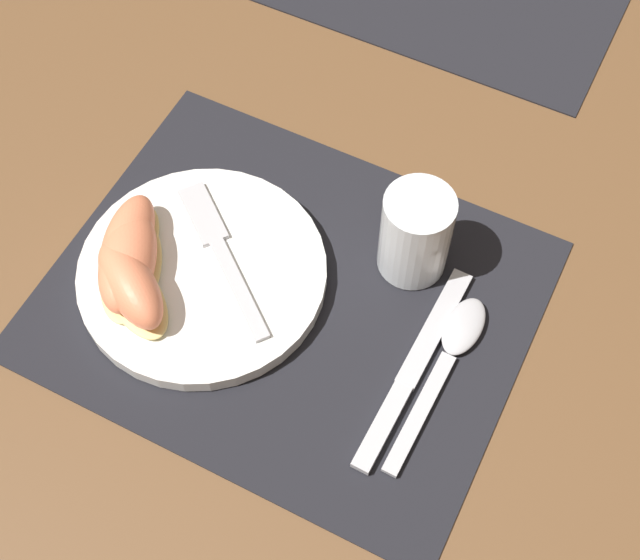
{
  "coord_description": "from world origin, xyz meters",
  "views": [
    {
      "loc": [
        0.21,
        -0.35,
        0.73
      ],
      "look_at": [
        0.02,
        0.02,
        0.02
      ],
      "focal_mm": 50.0,
      "sensor_mm": 36.0,
      "label": 1
    }
  ],
  "objects_px": {
    "citrus_wedge_0": "(128,241)",
    "citrus_wedge_1": "(129,262)",
    "fork": "(219,248)",
    "knife": "(412,371)",
    "citrus_wedge_2": "(131,286)",
    "juice_glass": "(415,237)",
    "plate": "(203,273)",
    "spoon": "(452,349)"
  },
  "relations": [
    {
      "from": "plate",
      "to": "juice_glass",
      "type": "distance_m",
      "value": 0.2
    },
    {
      "from": "fork",
      "to": "citrus_wedge_0",
      "type": "xyz_separation_m",
      "value": [
        -0.07,
        -0.04,
        0.01
      ]
    },
    {
      "from": "knife",
      "to": "fork",
      "type": "bearing_deg",
      "value": 172.62
    },
    {
      "from": "spoon",
      "to": "fork",
      "type": "xyz_separation_m",
      "value": [
        -0.23,
        -0.01,
        0.01
      ]
    },
    {
      "from": "juice_glass",
      "to": "spoon",
      "type": "bearing_deg",
      "value": -44.8
    },
    {
      "from": "spoon",
      "to": "citrus_wedge_1",
      "type": "distance_m",
      "value": 0.3
    },
    {
      "from": "plate",
      "to": "fork",
      "type": "bearing_deg",
      "value": 81.49
    },
    {
      "from": "juice_glass",
      "to": "knife",
      "type": "bearing_deg",
      "value": -66.02
    },
    {
      "from": "juice_glass",
      "to": "fork",
      "type": "height_order",
      "value": "juice_glass"
    },
    {
      "from": "citrus_wedge_0",
      "to": "citrus_wedge_1",
      "type": "height_order",
      "value": "citrus_wedge_1"
    },
    {
      "from": "citrus_wedge_2",
      "to": "juice_glass",
      "type": "bearing_deg",
      "value": 37.41
    },
    {
      "from": "plate",
      "to": "citrus_wedge_1",
      "type": "xyz_separation_m",
      "value": [
        -0.06,
        -0.03,
        0.03
      ]
    },
    {
      "from": "knife",
      "to": "citrus_wedge_1",
      "type": "xyz_separation_m",
      "value": [
        -0.27,
        -0.03,
        0.03
      ]
    },
    {
      "from": "knife",
      "to": "citrus_wedge_1",
      "type": "height_order",
      "value": "citrus_wedge_1"
    },
    {
      "from": "citrus_wedge_2",
      "to": "fork",
      "type": "bearing_deg",
      "value": 61.4
    },
    {
      "from": "spoon",
      "to": "citrus_wedge_0",
      "type": "relative_size",
      "value": 1.7
    },
    {
      "from": "spoon",
      "to": "citrus_wedge_0",
      "type": "bearing_deg",
      "value": -171.3
    },
    {
      "from": "citrus_wedge_1",
      "to": "citrus_wedge_0",
      "type": "bearing_deg",
      "value": 123.64
    },
    {
      "from": "citrus_wedge_2",
      "to": "spoon",
      "type": "bearing_deg",
      "value": 17.44
    },
    {
      "from": "spoon",
      "to": "fork",
      "type": "distance_m",
      "value": 0.23
    },
    {
      "from": "knife",
      "to": "spoon",
      "type": "bearing_deg",
      "value": 56.12
    },
    {
      "from": "fork",
      "to": "citrus_wedge_0",
      "type": "distance_m",
      "value": 0.08
    },
    {
      "from": "juice_glass",
      "to": "citrus_wedge_0",
      "type": "bearing_deg",
      "value": -153.47
    },
    {
      "from": "plate",
      "to": "knife",
      "type": "xyz_separation_m",
      "value": [
        0.21,
        -0.0,
        -0.01
      ]
    },
    {
      "from": "fork",
      "to": "citrus_wedge_2",
      "type": "distance_m",
      "value": 0.09
    },
    {
      "from": "juice_glass",
      "to": "fork",
      "type": "relative_size",
      "value": 0.61
    },
    {
      "from": "citrus_wedge_0",
      "to": "citrus_wedge_1",
      "type": "xyz_separation_m",
      "value": [
        0.01,
        -0.02,
        0.0
      ]
    },
    {
      "from": "citrus_wedge_2",
      "to": "citrus_wedge_0",
      "type": "bearing_deg",
      "value": 126.12
    },
    {
      "from": "knife",
      "to": "citrus_wedge_0",
      "type": "bearing_deg",
      "value": -177.7
    },
    {
      "from": "spoon",
      "to": "citrus_wedge_2",
      "type": "bearing_deg",
      "value": -162.56
    },
    {
      "from": "knife",
      "to": "citrus_wedge_2",
      "type": "height_order",
      "value": "citrus_wedge_2"
    },
    {
      "from": "citrus_wedge_1",
      "to": "citrus_wedge_2",
      "type": "bearing_deg",
      "value": -51.59
    },
    {
      "from": "spoon",
      "to": "citrus_wedge_1",
      "type": "bearing_deg",
      "value": -167.17
    },
    {
      "from": "fork",
      "to": "citrus_wedge_1",
      "type": "distance_m",
      "value": 0.08
    },
    {
      "from": "juice_glass",
      "to": "spoon",
      "type": "distance_m",
      "value": 0.11
    },
    {
      "from": "juice_glass",
      "to": "knife",
      "type": "height_order",
      "value": "juice_glass"
    },
    {
      "from": "plate",
      "to": "spoon",
      "type": "height_order",
      "value": "plate"
    },
    {
      "from": "plate",
      "to": "citrus_wedge_2",
      "type": "distance_m",
      "value": 0.07
    },
    {
      "from": "citrus_wedge_1",
      "to": "citrus_wedge_2",
      "type": "distance_m",
      "value": 0.03
    },
    {
      "from": "fork",
      "to": "citrus_wedge_1",
      "type": "height_order",
      "value": "citrus_wedge_1"
    },
    {
      "from": "citrus_wedge_2",
      "to": "plate",
      "type": "bearing_deg",
      "value": 53.48
    },
    {
      "from": "fork",
      "to": "citrus_wedge_1",
      "type": "bearing_deg",
      "value": -135.25
    }
  ]
}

